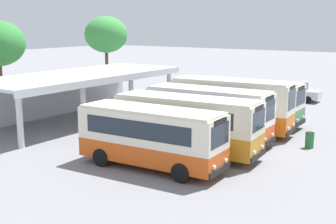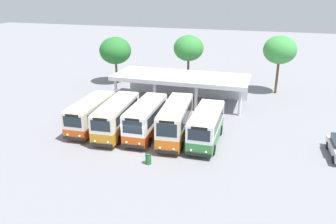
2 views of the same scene
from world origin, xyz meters
name	(u,v)px [view 1 (image 1 of 2)]	position (x,y,z in m)	size (l,w,h in m)	color
ground_plane	(257,150)	(0.00, 0.00, 0.00)	(180.00, 180.00, 0.00)	gray
city_bus_nearest_orange	(151,135)	(-6.01, 2.95, 1.66)	(2.55, 7.48, 2.97)	black
city_bus_second_in_row	(187,123)	(-3.09, 2.72, 1.75)	(2.81, 8.09, 3.15)	black
city_bus_middle_cream	(208,113)	(-0.18, 3.06, 1.78)	(2.48, 7.57, 3.23)	black
city_bus_fourth_amber	(231,104)	(2.74, 3.01, 1.90)	(2.79, 7.88, 3.45)	black
city_bus_fifth_blue	(249,100)	(5.65, 3.08, 1.71)	(2.48, 7.31, 3.08)	black
parked_car_flank	(295,92)	(17.15, 3.73, 0.83)	(2.03, 4.45, 1.62)	black
terminal_canopy	(74,83)	(0.34, 14.53, 2.69)	(16.29, 6.30, 3.40)	silver
waiting_chair_end_by_column	(92,115)	(0.22, 12.76, 0.52)	(0.46, 0.46, 0.86)	slate
waiting_chair_second_from_end	(98,113)	(0.84, 12.77, 0.52)	(0.46, 0.46, 0.86)	slate
waiting_chair_middle_seat	(103,112)	(1.46, 12.81, 0.52)	(0.46, 0.46, 0.86)	slate
roadside_tree_east_of_canopy	(106,35)	(11.57, 21.34, 5.80)	(4.27, 4.27, 7.64)	brown
litter_bin_apron	(310,140)	(1.99, -2.29, 0.46)	(0.49, 0.49, 0.90)	#266633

